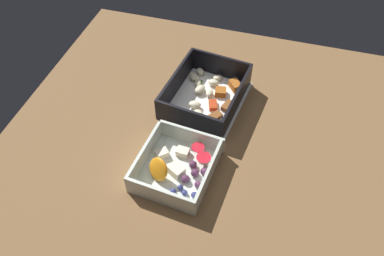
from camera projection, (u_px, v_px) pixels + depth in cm
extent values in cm
cube|color=brown|center=(194.00, 141.00, 80.68)|extent=(80.00, 80.00, 2.00)
cube|color=white|center=(205.00, 101.00, 86.72)|extent=(21.28, 17.62, 0.60)
cube|color=black|center=(221.00, 66.00, 89.96)|extent=(2.54, 15.21, 5.75)
cube|color=black|center=(188.00, 120.00, 78.66)|extent=(2.54, 15.21, 5.75)
cube|color=black|center=(237.00, 100.00, 82.40)|extent=(18.21, 2.93, 5.75)
cube|color=black|center=(176.00, 82.00, 86.22)|extent=(18.21, 2.93, 5.75)
ellipsoid|color=beige|center=(195.00, 104.00, 84.26)|extent=(2.17, 2.91, 1.37)
ellipsoid|color=beige|center=(200.00, 89.00, 87.39)|extent=(3.41, 2.96, 1.43)
ellipsoid|color=beige|center=(194.00, 77.00, 90.25)|extent=(3.21, 3.33, 1.37)
ellipsoid|color=beige|center=(210.00, 93.00, 86.82)|extent=(2.74, 2.15, 1.23)
ellipsoid|color=beige|center=(187.00, 117.00, 82.08)|extent=(2.52, 2.73, 1.12)
ellipsoid|color=beige|center=(218.00, 78.00, 90.29)|extent=(2.49, 2.76, 1.14)
ellipsoid|color=beige|center=(211.00, 82.00, 89.14)|extent=(1.83, 2.60, 1.29)
ellipsoid|color=beige|center=(199.00, 113.00, 82.66)|extent=(2.67, 2.98, 1.23)
ellipsoid|color=beige|center=(200.00, 71.00, 91.72)|extent=(2.91, 2.83, 1.20)
ellipsoid|color=beige|center=(198.00, 84.00, 89.01)|extent=(2.43, 1.87, 1.11)
cube|color=#AD5B1E|center=(235.00, 85.00, 88.40)|extent=(3.70, 3.53, 1.79)
cube|color=red|center=(213.00, 105.00, 84.74)|extent=(3.27, 2.56, 1.05)
cube|color=brown|center=(227.00, 106.00, 84.51)|extent=(3.43, 2.56, 1.15)
cube|color=brown|center=(215.00, 116.00, 82.53)|extent=(3.42, 3.17, 1.01)
cube|color=red|center=(211.00, 125.00, 80.52)|extent=(2.11, 2.73, 1.67)
cube|color=#AD5B1E|center=(221.00, 92.00, 87.15)|extent=(2.69, 2.82, 1.52)
cube|color=#387A33|center=(204.00, 90.00, 88.45)|extent=(0.60, 0.40, 0.20)
cube|color=#387A33|center=(203.00, 90.00, 88.51)|extent=(0.60, 0.40, 0.20)
cube|color=#387A33|center=(201.00, 81.00, 90.47)|extent=(0.60, 0.40, 0.20)
cube|color=#387A33|center=(202.00, 82.00, 90.25)|extent=(0.60, 0.40, 0.20)
cube|color=silver|center=(177.00, 171.00, 74.22)|extent=(16.64, 15.19, 0.60)
cube|color=silver|center=(190.00, 136.00, 76.97)|extent=(1.86, 13.84, 4.03)
cube|color=silver|center=(160.00, 195.00, 67.96)|extent=(1.86, 13.84, 4.03)
cube|color=silver|center=(209.00, 174.00, 70.89)|extent=(14.24, 1.90, 4.03)
cube|color=silver|center=(145.00, 154.00, 74.04)|extent=(14.24, 1.90, 4.03)
ellipsoid|color=orange|center=(158.00, 169.00, 71.18)|extent=(5.28, 5.68, 4.63)
cube|color=#F4EACC|center=(183.00, 152.00, 75.89)|extent=(2.01, 2.59, 1.49)
cube|color=#F4EACC|center=(176.00, 170.00, 72.86)|extent=(3.39, 3.69, 1.79)
cube|color=#F4EACC|center=(162.00, 154.00, 75.66)|extent=(3.01, 3.06, 1.47)
sphere|color=#562D4C|center=(198.00, 185.00, 70.97)|extent=(1.42, 1.42, 1.42)
sphere|color=#562D4C|center=(193.00, 165.00, 73.85)|extent=(1.57, 1.57, 1.57)
sphere|color=#562D4C|center=(205.00, 172.00, 72.78)|extent=(1.59, 1.59, 1.59)
sphere|color=#562D4C|center=(195.00, 173.00, 72.57)|extent=(1.60, 1.60, 1.60)
sphere|color=#562D4C|center=(185.00, 179.00, 71.69)|extent=(1.61, 1.61, 1.61)
cone|color=red|center=(204.00, 161.00, 74.00)|extent=(2.90, 2.90, 2.32)
cone|color=red|center=(198.00, 150.00, 75.78)|extent=(2.65, 2.65, 2.12)
sphere|color=navy|center=(185.00, 193.00, 69.95)|extent=(1.14, 1.14, 1.14)
sphere|color=navy|center=(182.00, 199.00, 69.18)|extent=(0.94, 0.94, 0.94)
sphere|color=navy|center=(174.00, 192.00, 70.11)|extent=(1.16, 1.16, 1.16)
sphere|color=navy|center=(194.00, 195.00, 69.64)|extent=(1.19, 1.19, 1.19)
sphere|color=navy|center=(180.00, 187.00, 70.74)|extent=(1.09, 1.09, 1.09)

